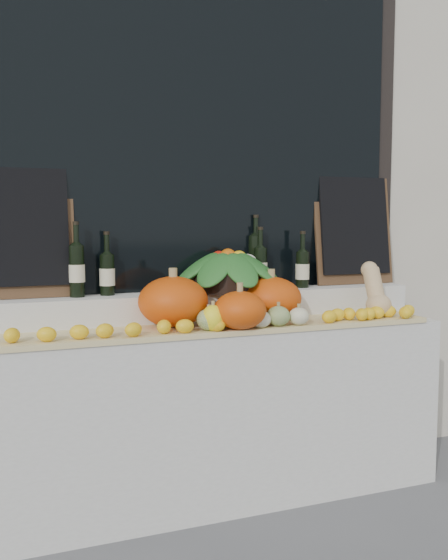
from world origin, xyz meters
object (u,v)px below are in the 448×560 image
(butternut_squash, at_px, (375,292))
(wine_bottle_tall, at_px, (256,261))
(pumpkin_right, at_px, (271,298))
(produce_bowl, at_px, (228,270))
(pumpkin_left, at_px, (173,302))

(butternut_squash, height_order, wine_bottle_tall, wine_bottle_tall)
(butternut_squash, bearing_deg, wine_bottle_tall, 147.26)
(butternut_squash, xyz_separation_m, wine_bottle_tall, (-0.54, 0.35, 0.16))
(pumpkin_right, bearing_deg, butternut_squash, -8.16)
(produce_bowl, xyz_separation_m, wine_bottle_tall, (0.20, 0.08, 0.04))
(butternut_squash, bearing_deg, pumpkin_left, 176.62)
(butternut_squash, distance_m, wine_bottle_tall, 0.66)
(pumpkin_left, relative_size, pumpkin_right, 1.08)
(pumpkin_right, bearing_deg, produce_bowl, 131.81)
(pumpkin_right, xyz_separation_m, produce_bowl, (-0.16, 0.18, 0.13))
(pumpkin_right, height_order, produce_bowl, produce_bowl)
(pumpkin_right, distance_m, produce_bowl, 0.28)
(butternut_squash, bearing_deg, produce_bowl, 160.21)
(produce_bowl, distance_m, wine_bottle_tall, 0.22)
(pumpkin_left, xyz_separation_m, wine_bottle_tall, (0.55, 0.28, 0.16))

